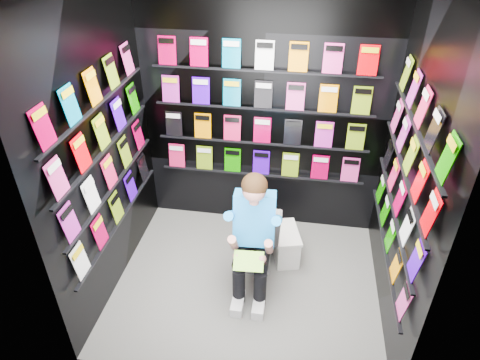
# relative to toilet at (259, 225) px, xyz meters

# --- Properties ---
(floor) EXTENTS (2.40, 2.40, 0.00)m
(floor) POSITION_rel_toilet_xyz_m (-0.05, -0.42, -0.37)
(floor) COLOR slate
(floor) RESTS_ON ground
(wall_back) EXTENTS (2.40, 0.04, 2.60)m
(wall_back) POSITION_rel_toilet_xyz_m (-0.05, 0.58, 0.93)
(wall_back) COLOR black
(wall_back) RESTS_ON floor
(wall_front) EXTENTS (2.40, 0.04, 2.60)m
(wall_front) POSITION_rel_toilet_xyz_m (-0.05, -1.42, 0.93)
(wall_front) COLOR black
(wall_front) RESTS_ON floor
(wall_left) EXTENTS (0.04, 2.00, 2.60)m
(wall_left) POSITION_rel_toilet_xyz_m (-1.25, -0.42, 0.93)
(wall_left) COLOR black
(wall_left) RESTS_ON floor
(wall_right) EXTENTS (0.04, 2.00, 2.60)m
(wall_right) POSITION_rel_toilet_xyz_m (1.15, -0.42, 0.93)
(wall_right) COLOR black
(wall_right) RESTS_ON floor
(comics_back) EXTENTS (2.10, 0.06, 1.37)m
(comics_back) POSITION_rel_toilet_xyz_m (-0.05, 0.55, 0.94)
(comics_back) COLOR #D91A54
(comics_back) RESTS_ON wall_back
(comics_left) EXTENTS (0.06, 1.70, 1.37)m
(comics_left) POSITION_rel_toilet_xyz_m (-1.22, -0.42, 0.94)
(comics_left) COLOR #D91A54
(comics_left) RESTS_ON wall_left
(comics_right) EXTENTS (0.06, 1.70, 1.37)m
(comics_right) POSITION_rel_toilet_xyz_m (1.12, -0.42, 0.94)
(comics_right) COLOR #D91A54
(comics_right) RESTS_ON wall_right
(toilet) EXTENTS (0.47, 0.78, 0.73)m
(toilet) POSITION_rel_toilet_xyz_m (0.00, 0.00, 0.00)
(toilet) COLOR silver
(toilet) RESTS_ON floor
(longbox) EXTENTS (0.31, 0.44, 0.30)m
(longbox) POSITION_rel_toilet_xyz_m (0.27, -0.01, -0.22)
(longbox) COLOR white
(longbox) RESTS_ON floor
(longbox_lid) EXTENTS (0.34, 0.46, 0.03)m
(longbox_lid) POSITION_rel_toilet_xyz_m (0.27, -0.01, -0.06)
(longbox_lid) COLOR white
(longbox_lid) RESTS_ON longbox
(reader) EXTENTS (0.53, 0.73, 1.29)m
(reader) POSITION_rel_toilet_xyz_m (0.00, -0.38, 0.38)
(reader) COLOR blue
(reader) RESTS_ON toilet
(held_comic) EXTENTS (0.25, 0.16, 0.10)m
(held_comic) POSITION_rel_toilet_xyz_m (0.00, -0.73, 0.21)
(held_comic) COLOR green
(held_comic) RESTS_ON reader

